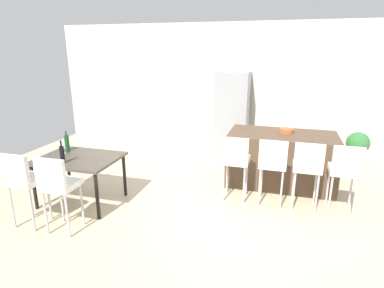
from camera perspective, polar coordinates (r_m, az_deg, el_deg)
name	(u,v)px	position (r m, az deg, el deg)	size (l,w,h in m)	color
ground_plane	(232,207)	(4.98, 7.17, -11.10)	(10.00, 10.00, 0.00)	#C6B28E
back_wall	(257,88)	(7.57, 11.59, 9.85)	(10.00, 0.12, 2.90)	beige
kitchen_island	(281,159)	(5.78, 15.65, -2.63)	(1.81, 0.96, 0.92)	#4C3828
bar_chair_left	(236,158)	(4.93, 7.85, -2.55)	(0.40, 0.40, 1.05)	white
bar_chair_middle	(273,162)	(4.89, 14.30, -3.10)	(0.40, 0.40, 1.05)	white
bar_chair_right	(308,165)	(4.90, 20.07, -3.57)	(0.40, 0.40, 1.05)	white
bar_chair_far	(345,169)	(4.97, 25.83, -3.99)	(0.40, 0.40, 1.05)	white
dining_table	(79,162)	(5.12, -19.61, -3.02)	(1.18, 0.91, 0.74)	#4C4238
dining_chair_near	(23,178)	(4.70, -28.09, -5.42)	(0.40, 0.40, 1.05)	white
dining_chair_far	(58,183)	(4.35, -23.00, -6.43)	(0.41, 0.41, 1.05)	white
wine_bottle_middle	(67,143)	(5.46, -21.56, 0.24)	(0.07, 0.07, 0.32)	#194723
wine_bottle_end	(62,154)	(4.89, -22.29, -1.70)	(0.07, 0.07, 0.34)	black
wine_glass_left	(63,146)	(5.34, -22.16, -0.28)	(0.07, 0.07, 0.17)	silver
refrigerator	(232,113)	(7.28, 7.22, 5.56)	(0.72, 0.68, 1.84)	#939699
fruit_bowl	(286,131)	(5.73, 16.60, 2.32)	(0.24, 0.24, 0.07)	#C6512D
potted_plant	(358,145)	(7.46, 27.61, -0.14)	(0.46, 0.46, 0.66)	beige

